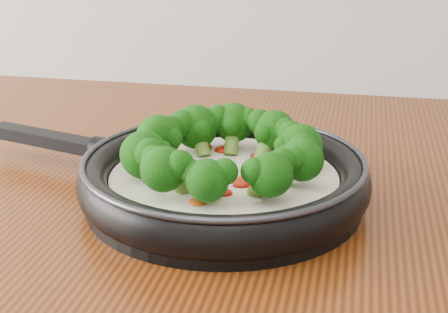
# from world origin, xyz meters

# --- Properties ---
(skillet) EXTENTS (0.48, 0.36, 0.08)m
(skillet) POSITION_xyz_m (-0.14, 1.03, 0.93)
(skillet) COLOR black
(skillet) RESTS_ON counter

